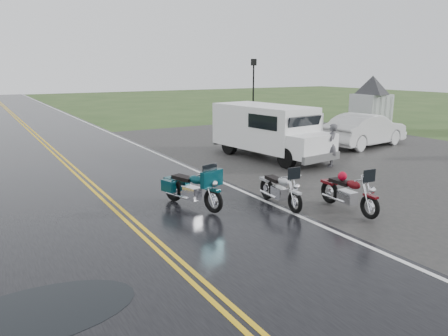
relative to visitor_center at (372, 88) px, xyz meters
name	(u,v)px	position (x,y,z in m)	size (l,w,h in m)	color
ground	(158,247)	(-20.00, -12.00, -2.40)	(120.00, 120.00, 0.00)	#2D471E
road	(64,161)	(-20.00, -2.00, -2.38)	(8.00, 100.00, 0.04)	black
parking_pad	(352,155)	(-9.00, -7.00, -2.38)	(14.00, 24.00, 0.03)	black
visitor_center	(372,88)	(0.00, 0.00, 0.00)	(16.00, 10.00, 4.80)	#A8AAAD
motorcycle_red	(371,198)	(-14.88, -13.13, -1.79)	(0.75, 2.06, 1.22)	#52090E
motorcycle_teal	(213,191)	(-17.98, -10.78, -1.76)	(0.79, 2.16, 1.28)	#053139
motorcycle_silver	(295,194)	(-16.19, -11.86, -1.82)	(0.72, 1.98, 1.17)	#A9ABB1
van_white	(287,139)	(-13.04, -7.57, -1.28)	(2.13, 5.69, 2.24)	white
person_at_van	(331,146)	(-11.42, -8.18, -1.59)	(0.59, 0.39, 1.63)	#4B4A4F
sedan_white	(365,130)	(-6.86, -5.73, -1.62)	(1.65, 4.74, 1.56)	silver
lamp_post_far_right	(253,93)	(-7.30, 3.14, -0.25)	(0.37, 0.37, 4.29)	black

